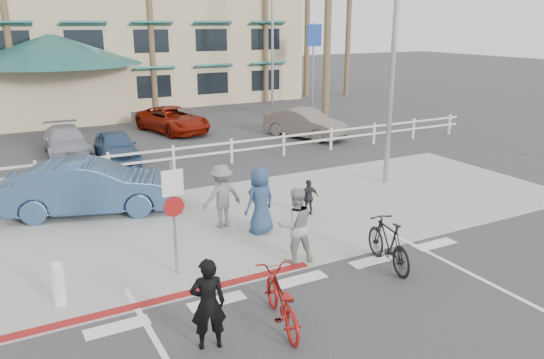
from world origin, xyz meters
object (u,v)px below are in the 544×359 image
sign_post (174,213)px  bike_black (388,243)px  car_white_sedan (90,187)px  bike_red (281,300)px

sign_post → bike_black: bearing=-24.1°
bike_black → car_white_sedan: (-5.32, 7.00, 0.22)m
bike_black → car_white_sedan: 8.79m
sign_post → bike_red: size_ratio=1.45×
sign_post → car_white_sedan: size_ratio=0.60×
car_white_sedan → bike_red: bearing=-149.4°
sign_post → bike_black: (4.41, -1.97, -0.87)m
bike_red → bike_black: (3.39, 1.00, 0.06)m
bike_black → car_white_sedan: car_white_sedan is taller
sign_post → bike_black: 4.91m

